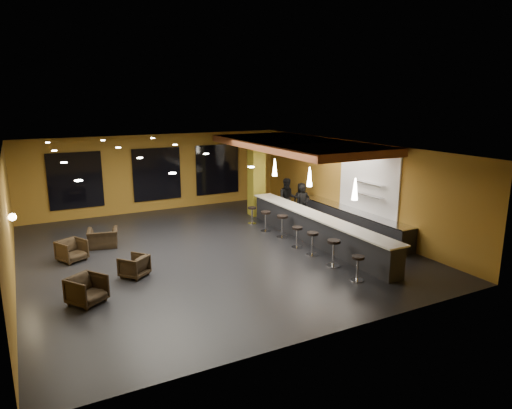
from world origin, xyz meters
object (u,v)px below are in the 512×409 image
bar_stool_3 (297,234)px  armchair_d (103,238)px  staff_a (303,204)px  staff_c (301,200)px  pendant_0 (355,189)px  bar_stool_0 (358,265)px  armchair_a (87,290)px  prep_counter (351,221)px  bar_stool_2 (312,241)px  pendant_2 (275,167)px  bar_counter (316,230)px  armchair_c (72,251)px  bar_stool_5 (266,219)px  pendant_1 (310,177)px  staff_b (288,199)px  bar_stool_4 (282,223)px  column (256,176)px  armchair_b (134,266)px  bar_stool_1 (334,250)px

bar_stool_3 → armchair_d: bearing=151.6°
staff_a → staff_c: size_ratio=1.07×
pendant_0 → bar_stool_0: bearing=-123.9°
armchair_a → bar_stool_0: (7.08, -2.04, 0.10)m
pendant_0 → armchair_d: pendant_0 is taller
staff_a → prep_counter: bearing=-47.8°
bar_stool_2 → pendant_2: bearing=78.0°
bar_counter → armchair_c: bearing=165.2°
bar_stool_0 → bar_stool_5: (0.04, 5.52, 0.04)m
pendant_1 → staff_a: 2.71m
pendant_1 → armchair_a: bearing=-166.9°
pendant_2 → bar_stool_2: 4.49m
armchair_a → bar_stool_5: size_ratio=1.01×
bar_stool_0 → staff_b: bearing=75.0°
staff_a → armchair_c: 9.06m
prep_counter → pendant_1: size_ratio=8.57×
bar_stool_4 → armchair_d: bearing=162.3°
staff_a → bar_stool_3: staff_a is taller
pendant_2 → column: bearing=90.0°
armchair_d → staff_a: bearing=-172.6°
bar_stool_5 → prep_counter: bearing=-29.2°
staff_b → armchair_d: size_ratio=1.76×
pendant_2 → staff_c: bearing=14.4°
pendant_1 → bar_stool_2: 2.53m
column → bar_stool_0: column is taller
column → staff_c: bearing=-36.6°
bar_stool_4 → bar_stool_5: size_ratio=1.06×
pendant_1 → bar_stool_0: pendant_1 is taller
armchair_b → bar_stool_1: 6.04m
prep_counter → bar_stool_4: (-2.73, 0.65, 0.11)m
column → bar_stool_3: column is taller
column → pendant_2: (0.00, -1.60, 0.60)m
bar_stool_5 → pendant_1: bearing=-61.0°
prep_counter → armchair_c: prep_counter is taller
pendant_1 → bar_stool_0: (-0.94, -3.90, -1.87)m
pendant_2 → staff_b: bearing=23.5°
prep_counter → bar_stool_5: size_ratio=7.46×
staff_c → armchair_a: staff_c is taller
bar_stool_4 → pendant_0: bearing=-77.0°
bar_stool_4 → staff_b: bearing=54.4°
pendant_1 → armchair_a: 8.46m
armchair_b → bar_stool_3: bearing=140.7°
prep_counter → staff_a: bearing=116.0°
pendant_1 → armchair_a: (-8.02, -1.86, -1.98)m
staff_b → bar_stool_4: 2.77m
staff_c → staff_b: bearing=-161.8°
prep_counter → bar_stool_5: 3.32m
pendant_2 → armchair_c: bearing=-173.7°
column → bar_stool_2: 5.80m
staff_b → staff_c: (0.73, 0.03, -0.13)m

